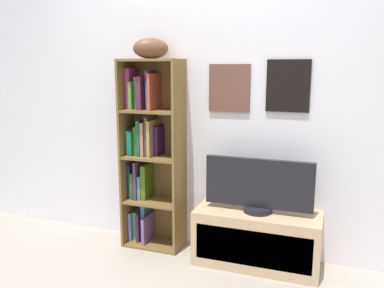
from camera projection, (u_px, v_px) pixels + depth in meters
back_wall at (208, 101)px, 3.26m from camera, size 4.80×0.08×2.50m
bookshelf at (149, 153)px, 3.37m from camera, size 0.50×0.29×1.59m
football at (151, 48)px, 3.16m from camera, size 0.33×0.29×0.16m
tv_stand at (257, 238)px, 3.09m from camera, size 0.96×0.39×0.43m
television at (259, 186)px, 3.01m from camera, size 0.82×0.22×0.42m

